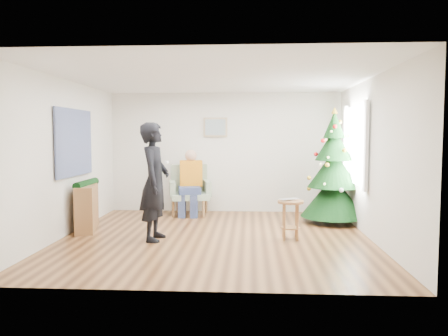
# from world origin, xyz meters

# --- Properties ---
(floor) EXTENTS (5.00, 5.00, 0.00)m
(floor) POSITION_xyz_m (0.00, 0.00, 0.00)
(floor) COLOR brown
(floor) RESTS_ON ground
(ceiling) EXTENTS (5.00, 5.00, 0.00)m
(ceiling) POSITION_xyz_m (0.00, 0.00, 2.60)
(ceiling) COLOR white
(ceiling) RESTS_ON wall_back
(wall_back) EXTENTS (5.00, 0.00, 5.00)m
(wall_back) POSITION_xyz_m (0.00, 2.50, 1.30)
(wall_back) COLOR silver
(wall_back) RESTS_ON floor
(wall_front) EXTENTS (5.00, 0.00, 5.00)m
(wall_front) POSITION_xyz_m (0.00, -2.50, 1.30)
(wall_front) COLOR silver
(wall_front) RESTS_ON floor
(wall_left) EXTENTS (0.00, 5.00, 5.00)m
(wall_left) POSITION_xyz_m (-2.50, 0.00, 1.30)
(wall_left) COLOR silver
(wall_left) RESTS_ON floor
(wall_right) EXTENTS (0.00, 5.00, 5.00)m
(wall_right) POSITION_xyz_m (2.50, 0.00, 1.30)
(wall_right) COLOR silver
(wall_right) RESTS_ON floor
(window_panel) EXTENTS (0.04, 1.30, 1.40)m
(window_panel) POSITION_xyz_m (2.47, 1.00, 1.50)
(window_panel) COLOR white
(window_panel) RESTS_ON wall_right
(curtains) EXTENTS (0.05, 1.75, 1.50)m
(curtains) POSITION_xyz_m (2.44, 1.00, 1.50)
(curtains) COLOR white
(curtains) RESTS_ON wall_right
(christmas_tree) EXTENTS (1.22, 1.22, 2.21)m
(christmas_tree) POSITION_xyz_m (2.15, 1.37, 1.00)
(christmas_tree) COLOR #3F2816
(christmas_tree) RESTS_ON floor
(stool) EXTENTS (0.42, 0.42, 0.63)m
(stool) POSITION_xyz_m (1.21, -0.05, 0.32)
(stool) COLOR brown
(stool) RESTS_ON floor
(laptop) EXTENTS (0.41, 0.37, 0.03)m
(laptop) POSITION_xyz_m (1.21, -0.05, 0.64)
(laptop) COLOR silver
(laptop) RESTS_ON stool
(armchair) EXTENTS (0.95, 0.90, 1.05)m
(armchair) POSITION_xyz_m (-0.71, 2.06, 0.39)
(armchair) COLOR gray
(armchair) RESTS_ON floor
(seated_person) EXTENTS (0.53, 0.72, 1.37)m
(seated_person) POSITION_xyz_m (-0.70, 2.00, 0.71)
(seated_person) COLOR navy
(seated_person) RESTS_ON armchair
(standing_man) EXTENTS (0.47, 0.70, 1.88)m
(standing_man) POSITION_xyz_m (-0.96, -0.22, 0.94)
(standing_man) COLOR black
(standing_man) RESTS_ON floor
(game_controller) EXTENTS (0.04, 0.13, 0.04)m
(game_controller) POSITION_xyz_m (-0.76, -0.25, 1.25)
(game_controller) COLOR white
(game_controller) RESTS_ON standing_man
(console) EXTENTS (0.53, 1.04, 0.80)m
(console) POSITION_xyz_m (-2.33, 0.46, 0.40)
(console) COLOR brown
(console) RESTS_ON floor
(garland) EXTENTS (0.14, 0.90, 0.14)m
(garland) POSITION_xyz_m (-2.33, 0.46, 0.82)
(garland) COLOR black
(garland) RESTS_ON console
(tapestry) EXTENTS (0.03, 1.50, 1.15)m
(tapestry) POSITION_xyz_m (-2.46, 0.30, 1.55)
(tapestry) COLOR black
(tapestry) RESTS_ON wall_left
(framed_picture) EXTENTS (0.52, 0.05, 0.42)m
(framed_picture) POSITION_xyz_m (-0.20, 2.46, 1.85)
(framed_picture) COLOR tan
(framed_picture) RESTS_ON wall_back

